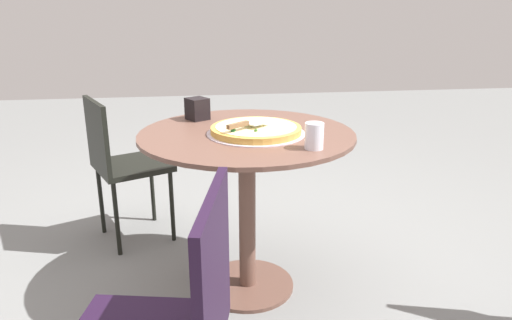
# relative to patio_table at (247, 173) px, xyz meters

# --- Properties ---
(ground_plane) EXTENTS (10.00, 10.00, 0.00)m
(ground_plane) POSITION_rel_patio_table_xyz_m (0.00, 0.00, -0.57)
(ground_plane) COLOR slate
(patio_table) EXTENTS (0.92, 0.92, 0.75)m
(patio_table) POSITION_rel_patio_table_xyz_m (0.00, 0.00, 0.00)
(patio_table) COLOR brown
(patio_table) RESTS_ON ground
(pizza_on_tray) EXTENTS (0.41, 0.41, 0.05)m
(pizza_on_tray) POSITION_rel_patio_table_xyz_m (-0.03, -0.04, 0.20)
(pizza_on_tray) COLOR silver
(pizza_on_tray) RESTS_ON patio_table
(pizza_server) EXTENTS (0.17, 0.20, 0.02)m
(pizza_server) POSITION_rel_patio_table_xyz_m (-0.07, 0.01, 0.24)
(pizza_server) COLOR silver
(pizza_server) RESTS_ON pizza_on_tray
(drinking_cup) EXTENTS (0.07, 0.07, 0.10)m
(drinking_cup) POSITION_rel_patio_table_xyz_m (-0.27, -0.22, 0.23)
(drinking_cup) COLOR white
(drinking_cup) RESTS_ON patio_table
(napkin_dispenser) EXTENTS (0.12, 0.12, 0.10)m
(napkin_dispenser) POSITION_rel_patio_table_xyz_m (0.26, 0.20, 0.24)
(napkin_dispenser) COLOR black
(napkin_dispenser) RESTS_ON patio_table
(patio_chair_near) EXTENTS (0.49, 0.49, 0.81)m
(patio_chair_near) POSITION_rel_patio_table_xyz_m (0.56, 0.62, -0.09)
(patio_chair_near) COLOR black
(patio_chair_near) RESTS_ON ground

